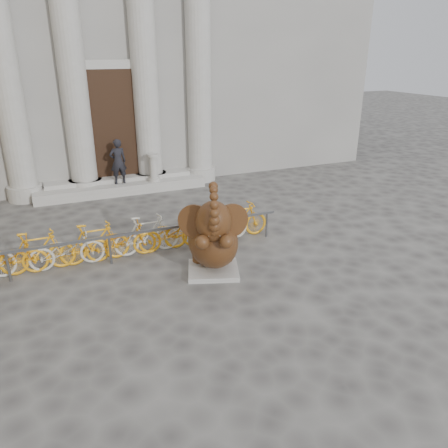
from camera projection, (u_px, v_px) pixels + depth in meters
name	position (u px, v px, depth m)	size (l,w,h in m)	color
ground	(222.00, 336.00, 7.84)	(80.00, 80.00, 0.00)	#474442
classical_building	(85.00, 20.00, 18.40)	(22.00, 10.70, 12.00)	gray
entrance_steps	(122.00, 187.00, 15.81)	(6.00, 1.20, 0.36)	#A8A59E
elephant_statue	(213.00, 240.00, 9.75)	(1.52, 1.81, 2.28)	#A8A59E
bike_rack	(107.00, 241.00, 10.53)	(8.83, 0.53, 1.00)	slate
pedestrian	(118.00, 162.00, 15.31)	(0.58, 0.38, 1.59)	black
balustrade_post	(154.00, 169.00, 15.73)	(0.41, 0.41, 1.00)	#A8A59E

